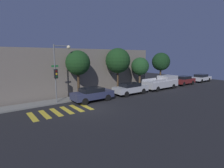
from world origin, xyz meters
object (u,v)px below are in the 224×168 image
Objects in this scene: traffic_light_pole at (59,67)px; sedan_tail_of_row at (201,78)px; tree_near_corner at (78,63)px; tree_behind_truck at (161,62)px; sedan_middle at (131,88)px; sedan_far_end at (184,80)px; tree_midblock at (118,61)px; pickup_truck at (162,82)px; tree_far_end at (140,66)px; sedan_near_corner at (92,94)px.

traffic_light_pole reaches higher than sedan_tail_of_row.
tree_behind_truck is at bearing 0.00° from tree_near_corner.
sedan_far_end reaches higher than sedan_middle.
sedan_middle is at bearing -8.49° from traffic_light_pole.
sedan_middle is 3.89m from tree_midblock.
sedan_far_end is 5.19m from tree_behind_truck.
sedan_tail_of_row is at bearing 0.00° from pickup_truck.
tree_midblock is at bearing 106.49° from sedan_middle.
sedan_far_end reaches higher than sedan_tail_of_row.
tree_behind_truck is (8.15, 1.86, 3.04)m from sedan_middle.
sedan_middle is 1.01× the size of tree_far_end.
tree_behind_truck is at bearing 0.00° from tree_far_end.
sedan_tail_of_row is (11.45, 0.00, -0.20)m from pickup_truck.
traffic_light_pole is 4.39m from sedan_near_corner.
sedan_tail_of_row is (26.14, -1.27, -2.92)m from traffic_light_pole.
sedan_far_end is 0.73× the size of tree_midblock.
sedan_tail_of_row is at bearing 0.00° from sedan_far_end.
sedan_near_corner is at bearing 180.00° from sedan_far_end.
tree_near_corner reaches higher than sedan_tail_of_row.
sedan_tail_of_row is 0.85× the size of tree_behind_truck.
sedan_middle is 8.90m from tree_behind_truck.
tree_far_end is (3.51, 1.86, 2.48)m from sedan_middle.
pickup_truck is (6.16, -0.00, 0.17)m from sedan_middle.
sedan_near_corner is at bearing -168.27° from tree_far_end.
tree_near_corner reaches higher than sedan_middle.
traffic_light_pole reaches higher than tree_midblock.
tree_midblock is (-0.55, 1.86, 3.37)m from sedan_middle.
sedan_near_corner reaches higher than sedan_middle.
sedan_far_end is at bearing 0.00° from pickup_truck.
tree_midblock is at bearing 174.14° from sedan_tail_of_row.
sedan_near_corner is at bearing -159.24° from tree_midblock.
sedan_near_corner reaches higher than sedan_tail_of_row.
traffic_light_pole is 2.47m from tree_near_corner.
tree_near_corner reaches higher than sedan_far_end.
tree_far_end is at bearing 167.50° from sedan_far_end.
tree_behind_truck reaches higher than sedan_middle.
traffic_light_pole is 20.68m from sedan_far_end.
traffic_light_pole is at bearing -177.18° from tree_far_end.
tree_midblock reaches higher than tree_near_corner.
sedan_tail_of_row is 14.45m from tree_far_end.
tree_behind_truck is (-3.76, 1.86, 3.04)m from sedan_far_end.
sedan_near_corner is 9.50m from tree_far_end.
tree_near_corner is at bearing -180.00° from tree_midblock.
sedan_near_corner is at bearing 180.00° from sedan_middle.
sedan_far_end is 0.78× the size of tree_near_corner.
tree_near_corner is (-0.67, 1.86, 3.21)m from sedan_near_corner.
tree_near_corner is at bearing 163.12° from sedan_middle.
sedan_tail_of_row is at bearing 0.00° from sedan_middle.
pickup_truck is (14.68, -1.27, -2.73)m from traffic_light_pole.
sedan_tail_of_row is 24.05m from tree_near_corner.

